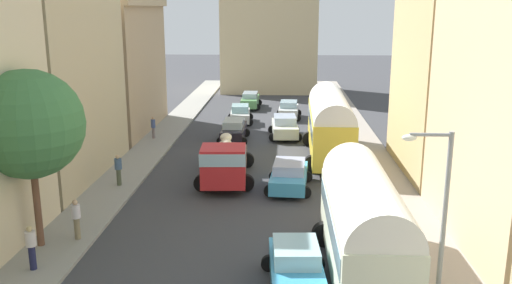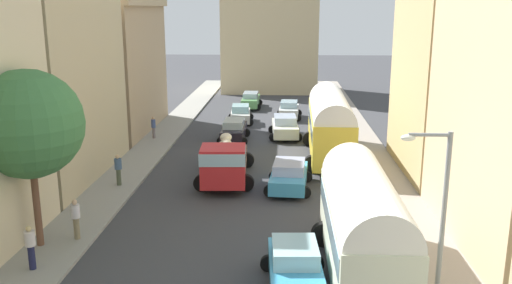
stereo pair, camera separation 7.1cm
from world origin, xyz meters
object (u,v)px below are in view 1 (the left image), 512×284
at_px(pedestrian_4, 31,246).
at_px(streetlamp_near, 438,206).
at_px(car_2, 250,100).
at_px(pedestrian_0, 76,218).
at_px(car_3, 296,266).
at_px(car_4, 289,175).
at_px(parked_bus_1, 330,122).
at_px(car_0, 234,130).
at_px(car_5, 285,127).
at_px(pedestrian_1, 118,169).
at_px(pedestrian_2, 153,127).
at_px(car_6, 289,110).
at_px(parked_bus_0, 364,220).
at_px(cargo_truck_0, 225,161).
at_px(car_1, 240,114).

distance_m(pedestrian_4, streetlamp_near, 13.90).
distance_m(car_2, pedestrian_0, 31.28).
height_order(car_3, car_4, car_3).
relative_size(parked_bus_1, car_0, 2.29).
distance_m(parked_bus_1, car_5, 6.45).
bearing_deg(car_4, car_0, 110.24).
relative_size(car_3, pedestrian_0, 2.06).
relative_size(pedestrian_1, streetlamp_near, 0.32).
bearing_deg(pedestrian_1, pedestrian_2, 93.59).
distance_m(pedestrian_0, pedestrian_4, 2.73).
height_order(car_4, pedestrian_0, pedestrian_0).
bearing_deg(car_6, car_2, 125.68).
distance_m(parked_bus_0, car_3, 2.82).
relative_size(car_4, streetlamp_near, 0.75).
bearing_deg(car_3, pedestrian_2, 115.29).
distance_m(car_2, car_4, 24.03).
relative_size(cargo_truck_0, pedestrian_0, 4.05).
height_order(pedestrian_1, pedestrian_4, pedestrian_1).
xyz_separation_m(cargo_truck_0, car_5, (3.22, 11.00, -0.46)).
xyz_separation_m(parked_bus_1, pedestrian_1, (-11.55, -6.36, -1.33)).
height_order(parked_bus_1, car_3, parked_bus_1).
distance_m(cargo_truck_0, car_4, 3.55).
relative_size(parked_bus_1, car_5, 2.37).
xyz_separation_m(car_1, pedestrian_4, (-5.38, -26.42, 0.26)).
height_order(parked_bus_0, car_1, parked_bus_0).
xyz_separation_m(car_0, car_3, (3.96, -20.70, -0.00)).
height_order(car_2, pedestrian_4, pedestrian_4).
relative_size(parked_bus_0, car_6, 2.22).
bearing_deg(car_6, pedestrian_0, -108.76).
bearing_deg(pedestrian_0, car_2, 80.50).
height_order(parked_bus_1, streetlamp_near, streetlamp_near).
relative_size(car_2, pedestrian_1, 2.42).
distance_m(cargo_truck_0, pedestrian_0, 9.40).
relative_size(cargo_truck_0, car_4, 1.72).
bearing_deg(pedestrian_4, pedestrian_2, 91.13).
height_order(cargo_truck_0, car_0, cargo_truck_0).
bearing_deg(pedestrian_2, car_1, 47.48).
height_order(parked_bus_0, streetlamp_near, streetlamp_near).
relative_size(car_0, pedestrian_1, 2.40).
relative_size(cargo_truck_0, pedestrian_4, 4.11).
distance_m(car_2, pedestrian_4, 34.00).
xyz_separation_m(pedestrian_0, pedestrian_1, (-0.35, 6.86, -0.00)).
relative_size(parked_bus_1, pedestrian_4, 5.57).
bearing_deg(car_5, car_4, -88.96).
xyz_separation_m(car_0, car_5, (3.64, 1.31, 0.02)).
xyz_separation_m(pedestrian_0, pedestrian_4, (-0.62, -2.66, -0.02)).
relative_size(parked_bus_0, car_0, 1.88).
distance_m(car_1, car_5, 6.15).
distance_m(car_1, pedestrian_1, 17.65).
relative_size(cargo_truck_0, car_2, 1.67).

